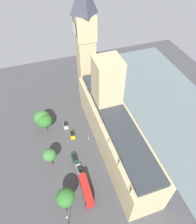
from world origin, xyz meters
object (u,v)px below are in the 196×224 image
(parliament_building, at_px, (113,126))
(clock_tower, at_px, (85,45))
(car_dark_green_corner, at_px, (74,158))
(double_decker_bus_kerbside, at_px, (86,190))
(plane_tree_under_trees, at_px, (44,121))
(plane_tree_trailing, at_px, (42,118))
(plane_tree_near_tower, at_px, (49,155))
(car_silver_by_river_gate, at_px, (80,169))
(plane_tree_opposite_hall, at_px, (65,198))
(street_lamp_slot_11, at_px, (65,206))
(car_white_midblock, at_px, (66,125))
(street_lamp_slot_10, at_px, (68,219))
(car_yellow_cab_far_end, at_px, (72,134))
(pedestrian_leading, at_px, (88,138))

(parliament_building, bearing_deg, clock_tower, -87.68)
(clock_tower, xyz_separation_m, car_dark_green_corner, (15.59, 34.50, -26.93))
(double_decker_bus_kerbside, relative_size, plane_tree_under_trees, 1.20)
(plane_tree_trailing, bearing_deg, plane_tree_near_tower, 90.28)
(car_silver_by_river_gate, xyz_separation_m, plane_tree_trailing, (9.39, -25.43, 5.32))
(plane_tree_opposite_hall, bearing_deg, car_silver_by_river_gate, -121.71)
(parliament_building, distance_m, street_lamp_slot_11, 32.33)
(clock_tower, relative_size, double_decker_bus_kerbside, 5.10)
(plane_tree_under_trees, xyz_separation_m, plane_tree_near_tower, (0.69, 17.66, 0.52))
(car_dark_green_corner, relative_size, plane_tree_opposite_hall, 0.46)
(car_white_midblock, height_order, street_lamp_slot_10, street_lamp_slot_10)
(plane_tree_trailing, height_order, street_lamp_slot_10, plane_tree_trailing)
(car_white_midblock, relative_size, double_decker_bus_kerbside, 0.41)
(car_white_midblock, height_order, car_dark_green_corner, same)
(car_yellow_cab_far_end, distance_m, double_decker_bus_kerbside, 25.95)
(parliament_building, distance_m, plane_tree_opposite_hall, 30.69)
(plane_tree_near_tower, distance_m, plane_tree_opposite_hall, 17.34)
(car_dark_green_corner, distance_m, street_lamp_slot_10, 23.54)
(pedestrian_leading, height_order, plane_tree_opposite_hall, plane_tree_opposite_hall)
(plane_tree_near_tower, distance_m, plane_tree_trailing, 19.66)
(parliament_building, height_order, plane_tree_under_trees, parliament_building)
(clock_tower, bearing_deg, plane_tree_under_trees, 35.12)
(plane_tree_near_tower, xyz_separation_m, plane_tree_trailing, (0.10, -19.66, -0.36))
(car_yellow_cab_far_end, xyz_separation_m, car_silver_by_river_gate, (1.09, 16.79, -0.00))
(street_lamp_slot_10, bearing_deg, double_decker_bus_kerbside, -136.07)
(car_silver_by_river_gate, distance_m, plane_tree_near_tower, 12.32)
(street_lamp_slot_10, height_order, street_lamp_slot_11, street_lamp_slot_11)
(clock_tower, distance_m, street_lamp_slot_11, 61.80)
(car_silver_by_river_gate, bearing_deg, clock_tower, 67.11)
(plane_tree_opposite_hall, relative_size, street_lamp_slot_11, 1.53)
(parliament_building, bearing_deg, plane_tree_opposite_hall, 40.51)
(plane_tree_under_trees, xyz_separation_m, plane_tree_trailing, (0.78, -1.99, 0.16))
(parliament_building, relative_size, car_yellow_cab_far_end, 12.19)
(plane_tree_under_trees, distance_m, street_lamp_slot_10, 40.09)
(clock_tower, bearing_deg, street_lamp_slot_11, 66.77)
(plane_tree_opposite_hall, bearing_deg, clock_tower, -113.15)
(car_white_midblock, relative_size, street_lamp_slot_11, 0.66)
(car_yellow_cab_far_end, distance_m, car_dark_green_corner, 11.43)
(double_decker_bus_kerbside, height_order, street_lamp_slot_11, street_lamp_slot_11)
(plane_tree_under_trees, height_order, plane_tree_trailing, plane_tree_trailing)
(car_white_midblock, bearing_deg, pedestrian_leading, 127.98)
(street_lamp_slot_11, bearing_deg, clock_tower, -113.23)
(parliament_building, xyz_separation_m, double_decker_bus_kerbside, (16.24, 17.55, -7.48))
(car_dark_green_corner, distance_m, car_silver_by_river_gate, 5.53)
(parliament_building, xyz_separation_m, pedestrian_leading, (8.99, -4.34, -9.37))
(double_decker_bus_kerbside, xyz_separation_m, street_lamp_slot_10, (7.83, 7.54, 1.92))
(street_lamp_slot_10, bearing_deg, plane_tree_under_trees, -88.94)
(plane_tree_opposite_hall, distance_m, plane_tree_trailing, 36.92)
(plane_tree_under_trees, bearing_deg, car_yellow_cab_far_end, 145.56)
(clock_tower, bearing_deg, street_lamp_slot_10, 68.07)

